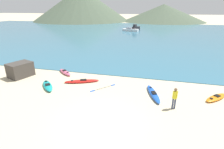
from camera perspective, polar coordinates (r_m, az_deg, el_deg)
The scene contains 14 objects.
ground_plane at distance 12.36m, azimuth -4.13°, elevation -14.88°, with size 400.00×400.00×0.00m, color beige.
bay_water at distance 53.44m, azimuth 10.68°, elevation 12.98°, with size 160.00×70.00×0.06m, color teal.
far_hill_left at distance 107.51m, azimuth -9.95°, elevation 21.67°, with size 53.67×53.67×17.74m, color #4C5B47.
far_hill_midleft at distance 103.71m, azimuth 16.42°, elevation 18.75°, with size 43.67×43.67×8.91m, color #4C5B47.
kayak_on_sand_0 at distance 15.87m, azimuth 13.32°, elevation -6.08°, with size 1.61×3.48×0.35m.
kayak_on_sand_1 at distance 18.29m, azimuth -9.85°, elevation -2.15°, with size 3.53×1.99×0.30m.
kayak_on_sand_2 at distance 17.26m, azimuth 30.83°, elevation -6.48°, with size 2.34×2.37×0.30m.
kayak_on_sand_3 at distance 21.07m, azimuth -15.08°, elevation 0.75°, with size 2.43×2.10×0.41m.
kayak_on_sand_4 at distance 18.03m, azimuth -20.28°, elevation -3.42°, with size 2.47×2.62×0.38m.
person_near_foreground at distance 13.91m, azimuth 19.80°, elevation -6.97°, with size 0.35×0.29×1.74m.
moored_boat_1 at distance 60.36m, azimuth 7.63°, elevation 14.74°, with size 2.74×4.23×1.98m.
moored_boat_4 at distance 58.43m, azimuth 6.03°, elevation 14.33°, with size 5.25×2.51×1.20m.
loose_paddle at distance 16.82m, azimuth -2.91°, elevation -4.40°, with size 1.98×2.19×0.03m.
shoreline_rock at distance 21.84m, azimuth -27.73°, elevation 1.40°, with size 2.36×1.76×1.58m, color #423D38.
Camera 1 is at (3.25, -9.47, 7.25)m, focal length 28.00 mm.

